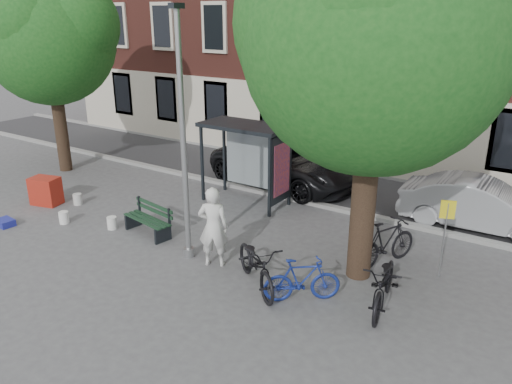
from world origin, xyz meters
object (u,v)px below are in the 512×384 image
at_px(painter, 213,227).
at_px(red_stand, 46,191).
at_px(bike_a, 256,264).
at_px(bike_d, 386,243).
at_px(car_silver, 480,205).
at_px(bus_shelter, 257,147).
at_px(bench, 149,221).
at_px(lamppost, 184,152).
at_px(car_dark, 285,164).
at_px(notice_sign, 446,222).
at_px(bike_b, 302,280).
at_px(bike_c, 385,284).

relative_size(painter, red_stand, 2.26).
xyz_separation_m(bike_a, bike_d, (2.05, 2.65, 0.01)).
distance_m(bike_a, red_stand, 8.63).
bearing_deg(car_silver, bus_shelter, 103.69).
bearing_deg(bench, bike_a, -0.65).
xyz_separation_m(bike_a, car_silver, (3.51, 6.31, 0.15)).
xyz_separation_m(lamppost, painter, (0.81, 0.01, -1.77)).
distance_m(bus_shelter, car_dark, 2.42).
xyz_separation_m(car_silver, red_stand, (-12.12, -5.72, -0.28)).
xyz_separation_m(bench, notice_sign, (7.49, 2.02, 1.02)).
bearing_deg(painter, bench, -35.44).
relative_size(bench, car_dark, 0.31).
xyz_separation_m(bike_a, bike_b, (1.13, 0.08, -0.08)).
height_order(lamppost, bike_c, lamppost).
xyz_separation_m(bus_shelter, red_stand, (-5.72, -3.83, -1.47)).
bearing_deg(bike_d, bike_c, 133.10).
xyz_separation_m(lamppost, bike_d, (4.34, 2.35, -2.19)).
relative_size(lamppost, car_silver, 1.38).
xyz_separation_m(bike_c, red_stand, (-11.31, -0.21, -0.12)).
distance_m(bike_b, car_silver, 6.68).
distance_m(bus_shelter, bench, 4.15).
height_order(lamppost, car_dark, lamppost).
height_order(bike_b, bike_d, bike_d).
distance_m(bench, car_dark, 5.88).
bearing_deg(bike_d, notice_sign, -150.92).
height_order(car_silver, red_stand, car_silver).
bearing_deg(bus_shelter, car_silver, 16.47).
xyz_separation_m(bike_a, notice_sign, (3.35, 2.77, 0.83)).
height_order(lamppost, painter, lamppost).
bearing_deg(bike_d, bench, 40.83).
height_order(painter, red_stand, painter).
bearing_deg(bike_d, car_silver, -88.01).
bearing_deg(bike_d, bike_b, 94.10).
xyz_separation_m(bus_shelter, bench, (-1.24, -3.66, -1.53)).
bearing_deg(notice_sign, bike_d, 163.71).
relative_size(bench, bike_c, 0.80).
relative_size(bus_shelter, notice_sign, 1.47).
relative_size(bus_shelter, car_dark, 0.51).
bearing_deg(notice_sign, painter, -174.60).
height_order(bike_d, red_stand, bike_d).
height_order(bench, red_stand, red_stand).
distance_m(bus_shelter, notice_sign, 6.47).
bearing_deg(car_silver, notice_sign, 174.54).
bearing_deg(red_stand, car_dark, 47.30).
xyz_separation_m(lamppost, car_silver, (5.80, 6.00, -2.06)).
distance_m(bus_shelter, bike_a, 5.44).
relative_size(bike_a, bike_d, 1.12).
height_order(car_dark, car_silver, car_dark).
relative_size(car_dark, red_stand, 6.17).
relative_size(bike_c, bike_d, 1.09).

